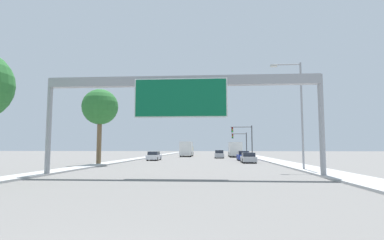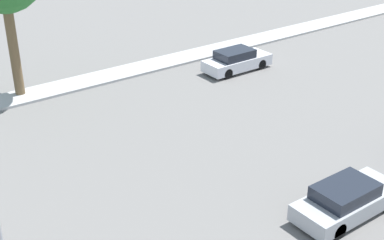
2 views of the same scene
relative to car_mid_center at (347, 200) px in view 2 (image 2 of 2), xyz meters
The scene contains 3 objects.
median_strip_left 29.09m from the car_mid_center, 127.61° to the left, with size 2.00×120.00×0.15m.
car_mid_center is the anchor object (origin of this frame).
car_mid_left 15.46m from the car_mid_center, 154.89° to the left, with size 1.72×4.47×1.39m.
Camera 2 is at (16.93, 22.54, 12.10)m, focal length 50.00 mm.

